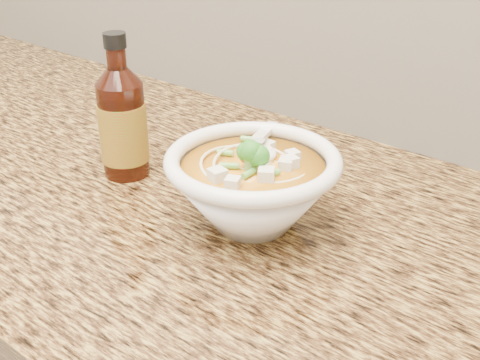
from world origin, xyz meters
The scene contains 3 objects.
counter_slab centered at (0.00, 1.68, 0.88)m, with size 4.00×0.68×0.04m, color #A6873C.
soup_bowl centered at (0.17, 1.65, 0.95)m, with size 0.22×0.23×0.12m.
hot_sauce_bottle centered at (-0.06, 1.65, 0.98)m, with size 0.08×0.08×0.21m.
Camera 1 is at (0.56, 1.14, 1.30)m, focal length 45.00 mm.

